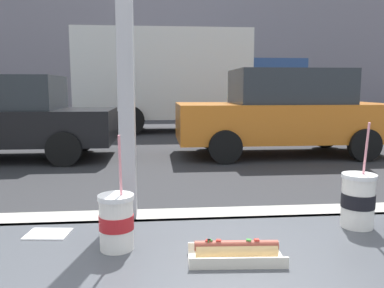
{
  "coord_description": "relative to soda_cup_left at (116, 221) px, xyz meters",
  "views": [
    {
      "loc": [
        0.09,
        -1.21,
        1.41
      ],
      "look_at": [
        0.38,
        1.91,
        0.97
      ],
      "focal_mm": 37.07,
      "sensor_mm": 36.0,
      "label": 1
    }
  ],
  "objects": [
    {
      "name": "building_facade_far",
      "position": [
        0.01,
        19.68,
        2.13
      ],
      "size": [
        28.0,
        1.2,
        6.39
      ],
      "primitive_type": "cube",
      "color": "gray",
      "rests_on": "ground"
    },
    {
      "name": "ground_plane",
      "position": [
        0.01,
        8.19,
        -1.07
      ],
      "size": [
        60.0,
        60.0,
        0.0
      ],
      "primitive_type": "plane",
      "color": "#2D2D30"
    },
    {
      "name": "box_truck",
      "position": [
        1.04,
        12.22,
        0.67
      ],
      "size": [
        7.26,
        2.44,
        3.25
      ],
      "color": "silver",
      "rests_on": "ground"
    },
    {
      "name": "hotdog_tray_far",
      "position": [
        0.3,
        -0.1,
        -0.05
      ],
      "size": [
        0.24,
        0.12,
        0.05
      ],
      "color": "beige",
      "rests_on": "window_counter"
    },
    {
      "name": "soda_cup_right",
      "position": [
        0.72,
        0.1,
        0.01
      ],
      "size": [
        0.1,
        0.1,
        0.32
      ],
      "color": "white",
      "rests_on": "window_counter"
    },
    {
      "name": "sidewalk_strip",
      "position": [
        0.01,
        1.79,
        -1.02
      ],
      "size": [
        16.0,
        2.8,
        0.11
      ],
      "primitive_type": "cube",
      "color": "#B2ADA3",
      "rests_on": "ground"
    },
    {
      "name": "soda_cup_left",
      "position": [
        0.0,
        0.0,
        0.0
      ],
      "size": [
        0.09,
        0.09,
        0.3
      ],
      "color": "white",
      "rests_on": "window_counter"
    },
    {
      "name": "napkin_wrapper",
      "position": [
        -0.21,
        0.12,
        -0.07
      ],
      "size": [
        0.13,
        0.1,
        0.0
      ],
      "primitive_type": "cube",
      "rotation": [
        0.0,
        0.0,
        -0.11
      ],
      "color": "white",
      "rests_on": "window_counter"
    },
    {
      "name": "parked_car_orange",
      "position": [
        2.82,
        7.19,
        -0.16
      ],
      "size": [
        4.44,
        2.01,
        1.81
      ],
      "color": "orange",
      "rests_on": "ground"
    },
    {
      "name": "parked_car_black",
      "position": [
        -2.9,
        7.19,
        -0.22
      ],
      "size": [
        4.28,
        1.96,
        1.66
      ],
      "color": "black",
      "rests_on": "ground"
    }
  ]
}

